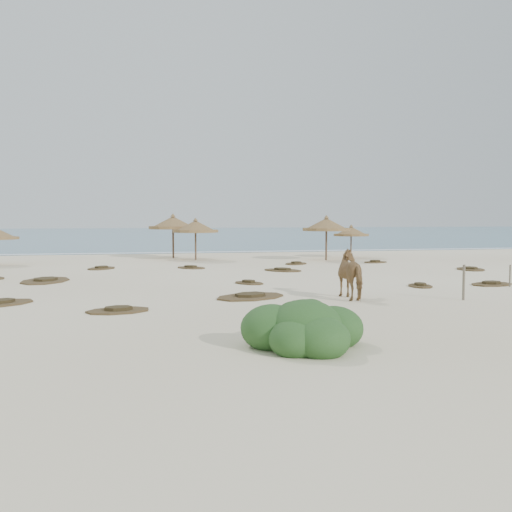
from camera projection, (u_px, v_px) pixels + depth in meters
name	position (u px, v px, depth m)	size (l,w,h in m)	color
ground	(288.00, 295.00, 21.65)	(160.00, 160.00, 0.00)	#EDE3C2
ocean	(172.00, 234.00, 94.89)	(200.00, 100.00, 0.01)	#2C6584
foam_line	(207.00, 252.00, 47.04)	(70.00, 0.60, 0.01)	white
palapa_2	(173.00, 223.00, 40.24)	(4.01, 4.01, 3.18)	brown
palapa_3	(196.00, 227.00, 38.59)	(3.32, 3.32, 2.88)	brown
palapa_4	(326.00, 225.00, 38.42)	(4.09, 4.09, 3.06)	brown
palapa_5	(351.00, 232.00, 40.92)	(2.80, 2.80, 2.39)	brown
horse	(354.00, 274.00, 20.56)	(0.96, 2.10, 1.77)	#9D7447
fence_post_near	(464.00, 282.00, 20.19)	(0.09, 0.09, 1.26)	#695D4E
fence_post_far	(510.00, 276.00, 23.96)	(0.07, 0.07, 0.94)	#695D4E
bush	(305.00, 330.00, 12.84)	(2.86, 2.52, 1.28)	#2D5926
scrub_1	(45.00, 280.00, 26.02)	(2.58, 3.43, 0.16)	brown
scrub_2	(249.00, 283.00, 25.14)	(1.65, 1.78, 0.16)	brown
scrub_3	(283.00, 270.00, 31.05)	(2.60, 2.66, 0.16)	brown
scrub_4	(492.00, 284.00, 24.69)	(2.36, 1.89, 0.16)	brown
scrub_5	(470.00, 269.00, 31.70)	(2.01, 2.54, 0.16)	brown
scrub_6	(102.00, 268.00, 32.21)	(2.11, 2.40, 0.16)	brown
scrub_7	(296.00, 263.00, 35.40)	(2.11, 2.24, 0.16)	brown
scrub_9	(250.00, 296.00, 20.87)	(3.29, 2.84, 0.16)	brown
scrub_10	(375.00, 262.00, 36.56)	(1.94, 1.56, 0.16)	brown
scrub_11	(118.00, 310.00, 17.77)	(2.21, 1.67, 0.16)	brown
scrub_12	(420.00, 285.00, 24.09)	(1.26, 1.67, 0.16)	brown
scrub_13	(191.00, 267.00, 32.58)	(2.15, 2.19, 0.16)	brown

